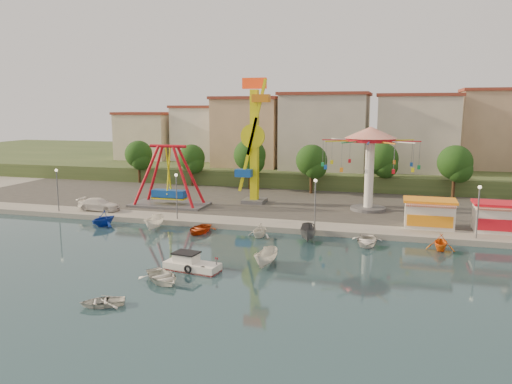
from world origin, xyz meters
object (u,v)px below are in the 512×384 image
(wave_swinger, at_px, (370,150))
(rowboat_a, at_px, (162,277))
(skiff, at_px, (266,258))
(van, at_px, (99,204))
(kamikaze_tower, at_px, (255,144))
(cabin_motorboat, at_px, (191,265))
(pirate_ship_ride, at_px, (169,177))

(wave_swinger, relative_size, rowboat_a, 2.88)
(wave_swinger, xyz_separation_m, skiff, (-7.06, -23.40, -7.46))
(rowboat_a, bearing_deg, wave_swinger, 15.30)
(van, bearing_deg, kamikaze_tower, -60.06)
(wave_swinger, xyz_separation_m, van, (-32.30, -9.39, -6.83))
(wave_swinger, distance_m, rowboat_a, 33.31)
(kamikaze_tower, xyz_separation_m, wave_swinger, (14.91, -0.55, -0.40))
(van, bearing_deg, wave_swinger, -73.59)
(skiff, bearing_deg, van, 156.70)
(cabin_motorboat, height_order, van, van)
(kamikaze_tower, bearing_deg, van, -150.26)
(wave_swinger, bearing_deg, skiff, -106.79)
(pirate_ship_ride, bearing_deg, rowboat_a, -65.70)
(pirate_ship_ride, distance_m, van, 9.32)
(skiff, bearing_deg, pirate_ship_ride, 139.06)
(kamikaze_tower, relative_size, cabin_motorboat, 3.40)
(kamikaze_tower, xyz_separation_m, cabin_motorboat, (2.12, -26.66, -8.16))
(skiff, bearing_deg, kamikaze_tower, 113.88)
(cabin_motorboat, relative_size, skiff, 1.27)
(wave_swinger, height_order, rowboat_a, wave_swinger)
(rowboat_a, bearing_deg, cabin_motorboat, 22.30)
(skiff, height_order, van, van)
(pirate_ship_ride, bearing_deg, wave_swinger, 9.51)
(pirate_ship_ride, height_order, kamikaze_tower, kamikaze_tower)
(pirate_ship_ride, relative_size, van, 1.89)
(pirate_ship_ride, xyz_separation_m, cabin_motorboat, (12.37, -21.90, -3.96))
(wave_swinger, xyz_separation_m, rowboat_a, (-13.83, -29.29, -7.78))
(skiff, relative_size, van, 0.72)
(pirate_ship_ride, bearing_deg, skiff, -46.68)
(rowboat_a, distance_m, skiff, 8.98)
(pirate_ship_ride, xyz_separation_m, van, (-7.14, -5.18, -3.03))
(skiff, distance_m, van, 28.87)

